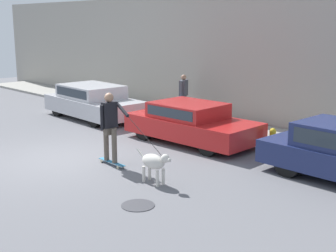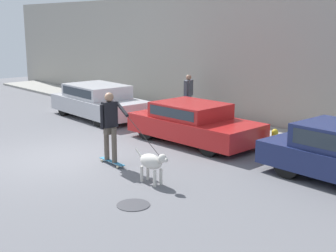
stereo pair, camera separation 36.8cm
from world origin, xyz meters
TOP-DOWN VIEW (x-y plane):
  - ground_plane at (0.00, 0.00)m, footprint 36.00×36.00m
  - back_wall at (0.00, 6.84)m, footprint 32.00×0.30m
  - sidewalk_curb at (0.00, 5.70)m, footprint 30.00×1.94m
  - parked_car_0 at (-3.81, 3.60)m, footprint 4.12×1.99m
  - parked_car_1 at (1.07, 3.60)m, footprint 4.04×1.89m
  - dog at (2.98, 0.41)m, footprint 1.03×0.33m
  - skateboarder at (1.22, 0.56)m, footprint 2.54×0.52m
  - pedestrian_with_bag at (-1.30, 5.71)m, footprint 0.43×0.68m
  - manhole_cover at (3.69, -0.67)m, footprint 0.65×0.65m
  - fire_hydrant at (3.27, 4.48)m, footprint 0.18×0.18m

SIDE VIEW (x-z plane):
  - ground_plane at x=0.00m, z-range 0.00..0.00m
  - manhole_cover at x=3.69m, z-range 0.00..0.01m
  - sidewalk_curb at x=0.00m, z-range 0.00..0.10m
  - fire_hydrant at x=3.27m, z-range 0.02..0.66m
  - dog at x=2.98m, z-range 0.11..0.85m
  - parked_car_1 at x=1.07m, z-range -0.01..1.14m
  - parked_car_0 at x=-3.81m, z-range 0.00..1.20m
  - pedestrian_with_bag at x=-1.30m, z-range 0.17..1.70m
  - skateboarder at x=1.22m, z-range 0.14..1.93m
  - back_wall at x=0.00m, z-range 0.00..4.41m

